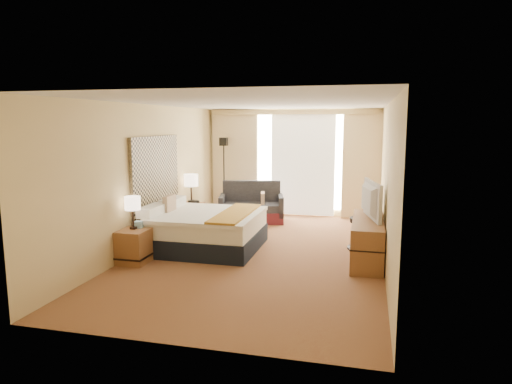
% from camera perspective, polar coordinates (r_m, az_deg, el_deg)
% --- Properties ---
extents(floor, '(4.20, 7.00, 0.02)m').
position_cam_1_polar(floor, '(8.13, 0.54, -7.59)').
color(floor, '#5B261A').
rests_on(floor, ground).
extents(ceiling, '(4.20, 7.00, 0.02)m').
position_cam_1_polar(ceiling, '(7.81, 0.57, 11.05)').
color(ceiling, silver).
rests_on(ceiling, wall_back).
extents(wall_back, '(4.20, 0.02, 2.60)m').
position_cam_1_polar(wall_back, '(11.28, 4.66, 3.69)').
color(wall_back, beige).
rests_on(wall_back, ground).
extents(wall_front, '(4.20, 0.02, 2.60)m').
position_cam_1_polar(wall_front, '(4.57, -9.62, -3.82)').
color(wall_front, beige).
rests_on(wall_front, ground).
extents(wall_left, '(0.02, 7.00, 2.60)m').
position_cam_1_polar(wall_left, '(8.59, -13.22, 1.92)').
color(wall_left, beige).
rests_on(wall_left, ground).
extents(wall_right, '(0.02, 7.00, 2.60)m').
position_cam_1_polar(wall_right, '(7.66, 16.03, 1.01)').
color(wall_right, beige).
rests_on(wall_right, ground).
extents(headboard, '(0.06, 1.85, 1.50)m').
position_cam_1_polar(headboard, '(8.75, -12.39, 1.94)').
color(headboard, black).
rests_on(headboard, wall_left).
extents(nightstand_left, '(0.45, 0.52, 0.55)m').
position_cam_1_polar(nightstand_left, '(7.76, -14.97, -6.58)').
color(nightstand_left, '#985D37').
rests_on(nightstand_left, floor).
extents(nightstand_right, '(0.45, 0.52, 0.55)m').
position_cam_1_polar(nightstand_right, '(9.96, -8.05, -3.00)').
color(nightstand_right, '#985D37').
rests_on(nightstand_right, floor).
extents(media_dresser, '(0.50, 1.80, 0.70)m').
position_cam_1_polar(media_dresser, '(7.83, 13.75, -5.82)').
color(media_dresser, '#985D37').
rests_on(media_dresser, floor).
extents(window, '(2.30, 0.02, 2.30)m').
position_cam_1_polar(window, '(11.21, 5.90, 3.75)').
color(window, white).
rests_on(window, wall_back).
extents(curtains, '(4.12, 0.19, 2.56)m').
position_cam_1_polar(curtains, '(11.16, 4.56, 4.20)').
color(curtains, '#F8E6AF').
rests_on(curtains, floor).
extents(bed, '(1.96, 1.79, 0.95)m').
position_cam_1_polar(bed, '(8.38, -6.48, -4.68)').
color(bed, black).
rests_on(bed, floor).
extents(loveseat, '(1.61, 1.10, 0.92)m').
position_cam_1_polar(loveseat, '(10.60, -0.55, -2.05)').
color(loveseat, '#581920').
rests_on(loveseat, floor).
extents(floor_lamp, '(0.24, 0.24, 1.91)m').
position_cam_1_polar(floor_lamp, '(11.22, -4.04, 3.94)').
color(floor_lamp, black).
rests_on(floor_lamp, floor).
extents(desk_chair, '(0.55, 0.55, 1.13)m').
position_cam_1_polar(desk_chair, '(8.45, 13.67, -3.70)').
color(desk_chair, black).
rests_on(desk_chair, floor).
extents(lamp_left, '(0.26, 0.26, 0.54)m').
position_cam_1_polar(lamp_left, '(7.68, -15.18, -1.44)').
color(lamp_left, black).
rests_on(lamp_left, nightstand_left).
extents(lamp_right, '(0.30, 0.30, 0.63)m').
position_cam_1_polar(lamp_right, '(9.87, -8.13, 1.39)').
color(lamp_right, black).
rests_on(lamp_right, nightstand_right).
extents(tissue_box, '(0.13, 0.13, 0.11)m').
position_cam_1_polar(tissue_box, '(7.81, -14.46, -3.96)').
color(tissue_box, '#93C4E4').
rests_on(tissue_box, nightstand_left).
extents(telephone, '(0.24, 0.21, 0.08)m').
position_cam_1_polar(telephone, '(9.85, -7.79, -1.27)').
color(telephone, black).
rests_on(telephone, nightstand_right).
extents(television, '(0.38, 1.08, 0.62)m').
position_cam_1_polar(television, '(7.77, 13.56, -0.95)').
color(television, black).
rests_on(television, media_dresser).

